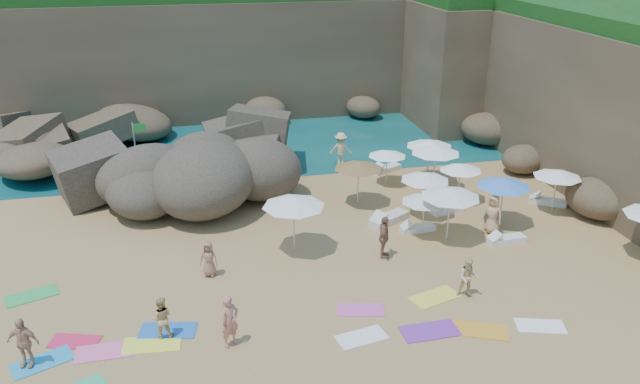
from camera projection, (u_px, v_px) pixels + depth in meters
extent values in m
plane|color=tan|center=(287.00, 272.00, 24.53)|extent=(120.00, 120.00, 0.00)
plane|color=#0C4751|center=(226.00, 93.00, 51.52)|extent=(120.00, 120.00, 0.00)
cube|color=brown|center=(256.00, 54.00, 45.87)|extent=(44.00, 8.00, 8.00)
cube|color=brown|center=(605.00, 97.00, 33.93)|extent=(8.00, 30.00, 8.00)
cube|color=brown|center=(474.00, 58.00, 44.34)|extent=(10.00, 12.00, 8.00)
cylinder|color=white|center=(5.00, 65.00, 47.10)|extent=(0.10, 0.10, 6.00)
cylinder|color=white|center=(26.00, 64.00, 47.39)|extent=(0.10, 0.10, 6.00)
cylinder|color=silver|center=(136.00, 155.00, 32.00)|extent=(0.07, 0.07, 3.49)
cube|color=green|center=(140.00, 127.00, 31.50)|extent=(0.59, 0.22, 0.39)
cylinder|color=silver|center=(424.00, 196.00, 28.93)|extent=(0.06, 0.06, 2.03)
cone|color=white|center=(425.00, 177.00, 28.56)|extent=(2.28, 2.28, 0.35)
cylinder|color=silver|center=(428.00, 161.00, 33.06)|extent=(0.06, 0.06, 2.17)
cone|color=white|center=(429.00, 143.00, 32.65)|extent=(2.44, 2.44, 0.37)
cylinder|color=silver|center=(434.00, 169.00, 31.89)|extent=(0.07, 0.07, 2.24)
cone|color=white|center=(436.00, 150.00, 31.48)|extent=(2.51, 2.51, 0.38)
cylinder|color=silver|center=(555.00, 192.00, 29.43)|extent=(0.06, 0.06, 1.98)
cone|color=white|center=(558.00, 174.00, 29.06)|extent=(2.22, 2.22, 0.34)
cylinder|color=silver|center=(459.00, 184.00, 30.56)|extent=(0.05, 0.05, 1.85)
cone|color=white|center=(461.00, 167.00, 30.22)|extent=(2.07, 2.07, 0.32)
cylinder|color=silver|center=(423.00, 217.00, 27.12)|extent=(0.05, 0.05, 1.80)
cone|color=silver|center=(425.00, 199.00, 26.78)|extent=(2.02, 2.02, 0.31)
cylinder|color=silver|center=(358.00, 184.00, 30.14)|extent=(0.06, 0.06, 2.12)
cone|color=red|center=(359.00, 165.00, 29.75)|extent=(2.37, 2.37, 0.36)
cylinder|color=silver|center=(387.00, 168.00, 32.64)|extent=(0.05, 0.05, 1.77)
cone|color=white|center=(387.00, 153.00, 32.32)|extent=(1.99, 1.99, 0.30)
cylinder|color=silver|center=(449.00, 216.00, 26.63)|extent=(0.07, 0.07, 2.28)
cone|color=white|center=(451.00, 193.00, 26.21)|extent=(2.55, 2.55, 0.39)
cylinder|color=silver|center=(294.00, 226.00, 25.69)|extent=(0.07, 0.07, 2.31)
cone|color=white|center=(293.00, 202.00, 25.26)|extent=(2.59, 2.59, 0.39)
cylinder|color=silver|center=(501.00, 203.00, 28.03)|extent=(0.06, 0.06, 2.14)
cone|color=#417CDF|center=(504.00, 182.00, 27.63)|extent=(2.41, 2.41, 0.37)
cube|color=silver|center=(386.00, 169.00, 34.69)|extent=(1.89, 1.33, 0.28)
cube|color=white|center=(447.00, 210.00, 29.67)|extent=(1.76, 0.94, 0.26)
cube|color=silver|center=(389.00, 219.00, 28.66)|extent=(2.12, 1.63, 0.32)
cube|color=silver|center=(418.00, 228.00, 27.82)|extent=(1.61, 0.63, 0.25)
cube|color=silver|center=(548.00, 202.00, 30.54)|extent=(1.75, 1.42, 0.27)
cube|color=white|center=(506.00, 240.00, 26.80)|extent=(1.69, 0.66, 0.26)
cube|color=#2491C3|center=(42.00, 362.00, 19.38)|extent=(2.00, 1.56, 0.03)
cube|color=pink|center=(105.00, 352.00, 19.87)|extent=(1.81, 0.92, 0.03)
cube|color=#F2F540|center=(152.00, 344.00, 20.22)|extent=(1.91, 1.07, 0.03)
cube|color=white|center=(362.00, 337.00, 20.57)|extent=(1.79, 1.15, 0.03)
cube|color=purple|center=(430.00, 331.00, 20.88)|extent=(1.96, 1.01, 0.03)
cube|color=#D8264E|center=(75.00, 342.00, 20.35)|extent=(1.77, 1.25, 0.03)
cube|color=blue|center=(168.00, 330.00, 20.91)|extent=(2.02, 1.29, 0.03)
cube|color=#D753A0|center=(361.00, 310.00, 22.06)|extent=(1.79, 1.19, 0.03)
cube|color=orange|center=(480.00, 330.00, 20.93)|extent=(2.04, 1.58, 0.03)
cube|color=green|center=(32.00, 296.00, 22.90)|extent=(1.99, 1.46, 0.03)
cube|color=yellow|center=(435.00, 297.00, 22.82)|extent=(2.01, 1.41, 0.03)
cube|color=white|center=(540.00, 326.00, 21.16)|extent=(1.79, 1.24, 0.03)
imported|color=tan|center=(161.00, 318.00, 20.32)|extent=(0.75, 0.60, 1.50)
imported|color=#E8C184|center=(341.00, 149.00, 35.26)|extent=(1.34, 0.79, 1.94)
imported|color=#8E6047|center=(384.00, 237.00, 25.28)|extent=(0.84, 1.16, 1.83)
imported|color=tan|center=(493.00, 214.00, 27.35)|extent=(0.91, 0.99, 1.79)
imported|color=#A27051|center=(131.00, 175.00, 31.92)|extent=(1.56, 1.26, 1.70)
imported|color=tan|center=(27.00, 360.00, 19.16)|extent=(1.40, 1.89, 0.41)
imported|color=#9A694D|center=(210.00, 271.00, 24.19)|extent=(1.13, 1.58, 0.38)
imported|color=#C17260|center=(231.00, 340.00, 20.13)|extent=(1.47, 1.85, 0.42)
imported|color=#E2B980|center=(467.00, 289.00, 22.79)|extent=(1.17, 1.67, 0.57)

